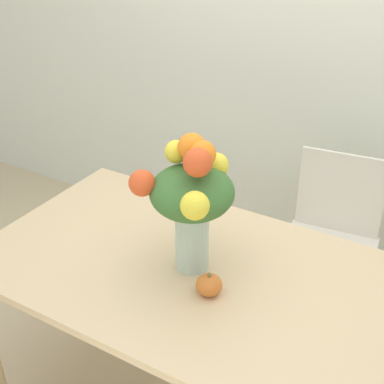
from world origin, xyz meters
TOP-DOWN VIEW (x-y plane):
  - wall_back at (0.00, 1.28)m, footprint 8.00×0.06m
  - dining_table at (0.00, 0.00)m, footprint 1.47×0.88m
  - flower_vase at (0.01, 0.00)m, footprint 0.31×0.32m
  - pumpkin at (0.14, -0.09)m, footprint 0.09×0.09m
  - dining_chair_near_window at (0.28, 0.83)m, footprint 0.47×0.47m

SIDE VIEW (x-z plane):
  - dining_chair_near_window at x=0.28m, z-range 0.03..0.88m
  - dining_table at x=0.00m, z-range 0.28..1.04m
  - pumpkin at x=0.14m, z-range 0.75..0.83m
  - flower_vase at x=0.01m, z-range 0.79..1.28m
  - wall_back at x=0.00m, z-range 0.00..2.70m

